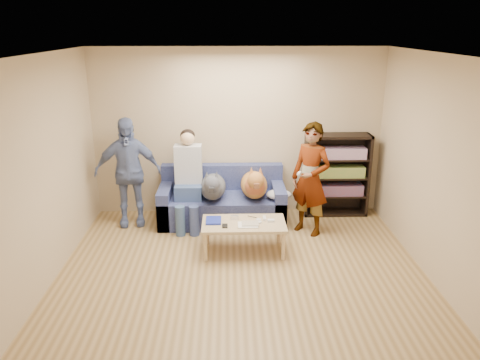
{
  "coord_description": "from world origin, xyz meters",
  "views": [
    {
      "loc": [
        -0.16,
        -4.65,
        2.89
      ],
      "look_at": [
        0.0,
        1.2,
        0.95
      ],
      "focal_mm": 35.0,
      "sensor_mm": 36.0,
      "label": 1
    }
  ],
  "objects_px": {
    "dog_gray": "(213,187)",
    "camera_silver": "(235,217)",
    "sofa": "(222,203)",
    "person_standing_right": "(311,179)",
    "person_seated": "(188,175)",
    "dog_tan": "(254,184)",
    "coffee_table": "(244,226)",
    "person_standing_left": "(128,172)",
    "notebook_blue": "(214,220)",
    "bookshelf": "(336,173)"
  },
  "relations": [
    {
      "from": "dog_gray",
      "to": "camera_silver",
      "type": "bearing_deg",
      "value": -67.86
    },
    {
      "from": "sofa",
      "to": "dog_gray",
      "type": "height_order",
      "value": "dog_gray"
    },
    {
      "from": "person_standing_right",
      "to": "person_seated",
      "type": "distance_m",
      "value": 1.8
    },
    {
      "from": "camera_silver",
      "to": "dog_tan",
      "type": "bearing_deg",
      "value": 69.18
    },
    {
      "from": "coffee_table",
      "to": "person_standing_left",
      "type": "bearing_deg",
      "value": 149.76
    },
    {
      "from": "notebook_blue",
      "to": "bookshelf",
      "type": "distance_m",
      "value": 2.3
    },
    {
      "from": "dog_gray",
      "to": "person_standing_left",
      "type": "bearing_deg",
      "value": 175.29
    },
    {
      "from": "person_standing_right",
      "to": "person_seated",
      "type": "height_order",
      "value": "person_standing_right"
    },
    {
      "from": "person_standing_left",
      "to": "notebook_blue",
      "type": "distance_m",
      "value": 1.64
    },
    {
      "from": "person_standing_right",
      "to": "person_seated",
      "type": "bearing_deg",
      "value": -149.91
    },
    {
      "from": "camera_silver",
      "to": "person_seated",
      "type": "distance_m",
      "value": 1.12
    },
    {
      "from": "coffee_table",
      "to": "notebook_blue",
      "type": "bearing_deg",
      "value": 172.87
    },
    {
      "from": "notebook_blue",
      "to": "camera_silver",
      "type": "bearing_deg",
      "value": 14.04
    },
    {
      "from": "notebook_blue",
      "to": "coffee_table",
      "type": "bearing_deg",
      "value": -7.13
    },
    {
      "from": "notebook_blue",
      "to": "person_seated",
      "type": "relative_size",
      "value": 0.18
    },
    {
      "from": "dog_tan",
      "to": "coffee_table",
      "type": "bearing_deg",
      "value": -101.48
    },
    {
      "from": "dog_gray",
      "to": "dog_tan",
      "type": "relative_size",
      "value": 1.06
    },
    {
      "from": "sofa",
      "to": "dog_tan",
      "type": "relative_size",
      "value": 1.64
    },
    {
      "from": "dog_gray",
      "to": "coffee_table",
      "type": "height_order",
      "value": "dog_gray"
    },
    {
      "from": "person_standing_right",
      "to": "coffee_table",
      "type": "height_order",
      "value": "person_standing_right"
    },
    {
      "from": "person_standing_right",
      "to": "dog_tan",
      "type": "distance_m",
      "value": 0.87
    },
    {
      "from": "sofa",
      "to": "bookshelf",
      "type": "height_order",
      "value": "bookshelf"
    },
    {
      "from": "sofa",
      "to": "coffee_table",
      "type": "distance_m",
      "value": 1.12
    },
    {
      "from": "notebook_blue",
      "to": "dog_gray",
      "type": "xyz_separation_m",
      "value": [
        -0.03,
        0.83,
        0.19
      ]
    },
    {
      "from": "notebook_blue",
      "to": "camera_silver",
      "type": "relative_size",
      "value": 2.36
    },
    {
      "from": "person_standing_left",
      "to": "coffee_table",
      "type": "xyz_separation_m",
      "value": [
        1.69,
        -0.98,
        -0.45
      ]
    },
    {
      "from": "camera_silver",
      "to": "sofa",
      "type": "xyz_separation_m",
      "value": [
        -0.18,
        0.96,
        -0.16
      ]
    },
    {
      "from": "person_standing_right",
      "to": "dog_tan",
      "type": "height_order",
      "value": "person_standing_right"
    },
    {
      "from": "person_standing_right",
      "to": "dog_tan",
      "type": "relative_size",
      "value": 1.4
    },
    {
      "from": "person_standing_left",
      "to": "sofa",
      "type": "height_order",
      "value": "person_standing_left"
    },
    {
      "from": "person_standing_left",
      "to": "bookshelf",
      "type": "distance_m",
      "value": 3.21
    },
    {
      "from": "sofa",
      "to": "dog_tan",
      "type": "height_order",
      "value": "dog_tan"
    },
    {
      "from": "person_standing_right",
      "to": "notebook_blue",
      "type": "distance_m",
      "value": 1.53
    },
    {
      "from": "camera_silver",
      "to": "bookshelf",
      "type": "xyz_separation_m",
      "value": [
        1.62,
        1.19,
        0.23
      ]
    },
    {
      "from": "person_standing_left",
      "to": "person_seated",
      "type": "distance_m",
      "value": 0.89
    },
    {
      "from": "person_standing_right",
      "to": "bookshelf",
      "type": "distance_m",
      "value": 0.9
    },
    {
      "from": "person_standing_left",
      "to": "sofa",
      "type": "xyz_separation_m",
      "value": [
        1.39,
        0.1,
        -0.54
      ]
    },
    {
      "from": "person_seated",
      "to": "dog_tan",
      "type": "bearing_deg",
      "value": -1.08
    },
    {
      "from": "person_standing_left",
      "to": "dog_tan",
      "type": "bearing_deg",
      "value": -9.93
    },
    {
      "from": "notebook_blue",
      "to": "dog_tan",
      "type": "relative_size",
      "value": 0.22
    },
    {
      "from": "person_standing_right",
      "to": "camera_silver",
      "type": "height_order",
      "value": "person_standing_right"
    },
    {
      "from": "notebook_blue",
      "to": "coffee_table",
      "type": "distance_m",
      "value": 0.41
    },
    {
      "from": "camera_silver",
      "to": "person_seated",
      "type": "xyz_separation_m",
      "value": [
        -0.67,
        0.83,
        0.33
      ]
    },
    {
      "from": "person_standing_left",
      "to": "camera_silver",
      "type": "xyz_separation_m",
      "value": [
        1.57,
        -0.86,
        -0.38
      ]
    },
    {
      "from": "person_standing_right",
      "to": "person_standing_left",
      "type": "relative_size",
      "value": 0.99
    },
    {
      "from": "person_seated",
      "to": "dog_tan",
      "type": "xyz_separation_m",
      "value": [
        0.98,
        -0.02,
        -0.14
      ]
    },
    {
      "from": "sofa",
      "to": "dog_tan",
      "type": "bearing_deg",
      "value": -16.67
    },
    {
      "from": "dog_gray",
      "to": "coffee_table",
      "type": "xyz_separation_m",
      "value": [
        0.43,
        -0.88,
        -0.25
      ]
    },
    {
      "from": "camera_silver",
      "to": "bookshelf",
      "type": "height_order",
      "value": "bookshelf"
    },
    {
      "from": "person_seated",
      "to": "dog_gray",
      "type": "distance_m",
      "value": 0.4
    }
  ]
}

